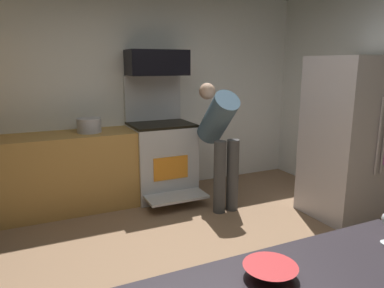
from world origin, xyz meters
TOP-DOWN VIEW (x-y plane):
  - ground_plane at (0.00, 0.00)m, footprint 5.20×4.80m
  - wall_back at (0.00, 2.34)m, footprint 5.20×0.12m
  - lower_cabinet_run at (-0.90, 1.98)m, footprint 2.40×0.60m
  - oven_range at (0.34, 1.97)m, footprint 0.76×0.98m
  - microwave at (0.34, 2.06)m, footprint 0.74×0.38m
  - refrigerator at (2.03, 0.52)m, footprint 0.83×0.76m
  - person_cook at (0.83, 1.32)m, footprint 0.31×0.70m
  - mixing_bowl_small at (-0.41, -1.28)m, footprint 0.21×0.21m
  - stock_pot at (-0.53, 1.98)m, footprint 0.28×0.28m

SIDE VIEW (x-z plane):
  - ground_plane at x=0.00m, z-range -0.02..0.00m
  - lower_cabinet_run at x=-0.90m, z-range 0.00..0.90m
  - oven_range at x=0.34m, z-range -0.26..1.28m
  - person_cook at x=0.83m, z-range 0.15..1.60m
  - refrigerator at x=2.03m, z-range 0.00..1.76m
  - mixing_bowl_small at x=-0.41m, z-range 0.90..0.95m
  - stock_pot at x=-0.53m, z-range 0.90..1.07m
  - wall_back at x=0.00m, z-range 0.00..2.60m
  - microwave at x=0.34m, z-range 1.54..1.85m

